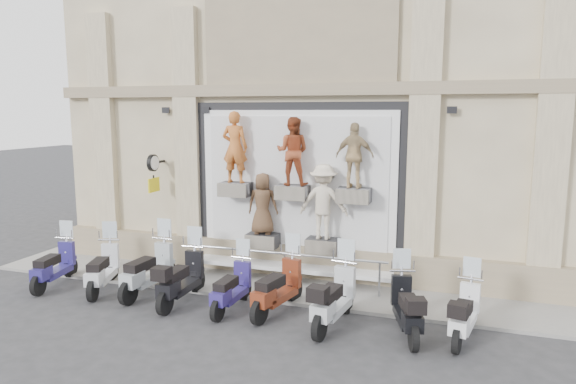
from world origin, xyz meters
name	(u,v)px	position (x,y,z in m)	size (l,w,h in m)	color
ground	(254,320)	(0.00, 0.00, 0.00)	(90.00, 90.00, 0.00)	#2E2E31
sidewalk	(286,286)	(0.00, 2.10, 0.04)	(16.00, 2.20, 0.08)	gray
building	(335,58)	(0.00, 7.00, 6.00)	(14.00, 8.60, 12.00)	beige
shop_vitrine	(297,188)	(0.08, 2.74, 2.40)	(5.60, 0.83, 4.30)	black
guard_rail	(285,271)	(0.00, 2.00, 0.47)	(5.06, 0.10, 0.93)	#9EA0A5
clock_sign_bracket	(154,168)	(-3.90, 2.47, 2.80)	(0.10, 0.80, 1.02)	black
scooter_a	(54,256)	(-5.52, 0.41, 0.77)	(0.55, 1.89, 1.54)	navy
scooter_b	(102,259)	(-4.15, 0.50, 0.79)	(0.57, 1.95, 1.59)	silver
scooter_c	(148,259)	(-2.97, 0.66, 0.85)	(0.61, 2.10, 1.71)	#9AA2A6
scooter_d	(181,268)	(-1.92, 0.39, 0.82)	(0.59, 2.02, 1.64)	black
scooter_e	(232,278)	(-0.67, 0.36, 0.74)	(0.53, 1.81, 1.47)	navy
scooter_f	(278,277)	(0.33, 0.54, 0.81)	(0.58, 2.00, 1.63)	#632411
scooter_g	(334,287)	(1.65, 0.23, 0.83)	(0.60, 2.05, 1.67)	#ADB1B5
scooter_h	(407,296)	(3.07, 0.29, 0.78)	(0.56, 1.92, 1.56)	black
scooter_i	(465,303)	(4.14, 0.41, 0.74)	(0.53, 1.81, 1.47)	white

